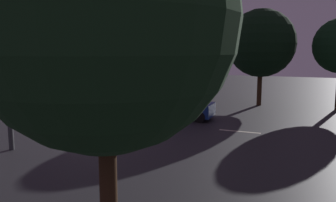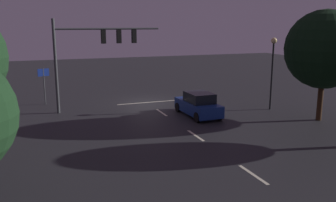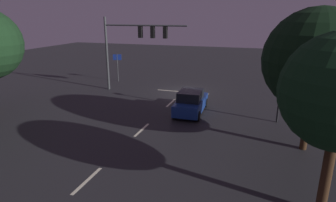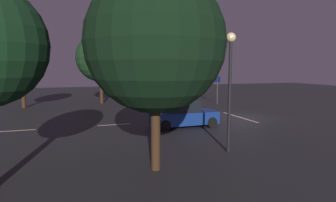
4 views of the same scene
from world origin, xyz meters
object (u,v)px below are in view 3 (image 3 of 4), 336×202
street_lamp_left_kerb (283,67)px  route_sign (117,62)px  car_approaching (191,102)px  tree_left_far (316,61)px  traffic_signal_assembly (134,39)px

street_lamp_left_kerb → route_sign: street_lamp_left_kerb is taller
car_approaching → tree_left_far: 9.08m
traffic_signal_assembly → tree_left_far: 15.88m
car_approaching → tree_left_far: size_ratio=0.60×
street_lamp_left_kerb → tree_left_far: bearing=107.3°
route_sign → tree_left_far: bearing=145.9°
traffic_signal_assembly → route_sign: traffic_signal_assembly is taller
traffic_signal_assembly → car_approaching: (-6.42, 4.32, -4.01)m
traffic_signal_assembly → car_approaching: 8.71m
car_approaching → tree_left_far: bearing=151.4°
car_approaching → tree_left_far: tree_left_far is taller
traffic_signal_assembly → route_sign: bearing=-43.2°
street_lamp_left_kerb → traffic_signal_assembly: bearing=-19.6°
traffic_signal_assembly → tree_left_far: tree_left_far is taller
route_sign → tree_left_far: tree_left_far is taller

